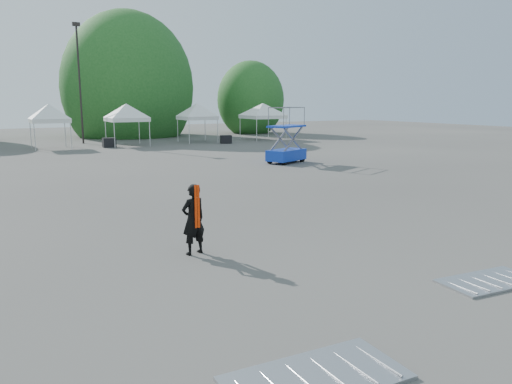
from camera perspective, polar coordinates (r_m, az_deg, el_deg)
ground at (r=13.40m, az=-5.27°, el=-5.04°), size 120.00×120.00×0.00m
light_pole_east at (r=44.59m, az=-19.55°, el=12.34°), size 0.60×0.25×9.80m
tree_mid_e at (r=52.76m, az=-14.40°, el=11.48°), size 5.12×5.12×7.79m
tree_far_e at (r=55.91m, az=-0.62°, el=10.47°), size 3.84×3.84×5.84m
tent_e at (r=40.56m, az=-22.62°, el=8.91°), size 3.80×3.80×3.88m
tent_f at (r=41.24m, az=-14.61°, el=9.38°), size 4.19×4.19×3.88m
tent_g at (r=43.82m, az=-6.76°, el=9.68°), size 4.00×4.00×3.88m
tent_h at (r=46.48m, az=0.79°, el=9.79°), size 4.69×4.69×3.88m
man at (r=11.70m, az=-7.17°, el=-3.12°), size 0.68×0.51×1.67m
scissor_lift at (r=28.94m, az=3.51°, el=6.52°), size 2.76×2.10×3.19m
barrier_left at (r=6.92m, az=6.84°, el=-20.28°), size 2.43×1.31×0.08m
barrier_mid at (r=11.08m, az=25.09°, el=-9.18°), size 2.09×1.18×0.06m
crate_mid at (r=40.22m, az=-16.43°, el=5.44°), size 0.98×0.78×0.74m
crate_east at (r=42.26m, az=-3.45°, el=6.03°), size 1.04×0.90×0.69m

